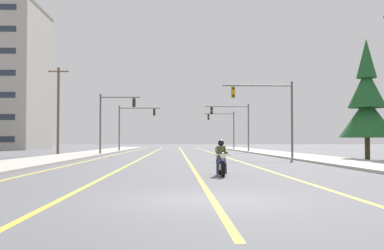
% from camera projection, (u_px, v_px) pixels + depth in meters
% --- Properties ---
extents(ground_plane, '(400.00, 400.00, 0.00)m').
position_uv_depth(ground_plane, '(209.00, 200.00, 11.66)').
color(ground_plane, '#5B5B60').
extents(lane_stripe_center, '(0.16, 100.00, 0.01)m').
position_uv_depth(lane_stripe_center, '(183.00, 153.00, 56.61)').
color(lane_stripe_center, yellow).
rests_on(lane_stripe_center, ground).
extents(lane_stripe_left, '(0.16, 100.00, 0.01)m').
position_uv_depth(lane_stripe_left, '(152.00, 153.00, 56.49)').
color(lane_stripe_left, yellow).
rests_on(lane_stripe_left, ground).
extents(lane_stripe_right, '(0.16, 100.00, 0.01)m').
position_uv_depth(lane_stripe_right, '(213.00, 153.00, 56.73)').
color(lane_stripe_right, yellow).
rests_on(lane_stripe_right, ground).
extents(lane_stripe_far_left, '(0.16, 100.00, 0.01)m').
position_uv_depth(lane_stripe_far_left, '(122.00, 153.00, 56.37)').
color(lane_stripe_far_left, yellow).
rests_on(lane_stripe_far_left, ground).
extents(sidewalk_kerb_right, '(4.40, 110.00, 0.14)m').
position_uv_depth(sidewalk_kerb_right, '(278.00, 154.00, 51.96)').
color(sidewalk_kerb_right, '#ADA89E').
rests_on(sidewalk_kerb_right, ground).
extents(sidewalk_kerb_left, '(4.40, 110.00, 0.14)m').
position_uv_depth(sidewalk_kerb_left, '(87.00, 154.00, 51.27)').
color(sidewalk_kerb_left, '#ADA89E').
rests_on(sidewalk_kerb_left, ground).
extents(motorcycle_with_rider, '(0.70, 2.19, 1.46)m').
position_uv_depth(motorcycle_with_rider, '(221.00, 161.00, 19.86)').
color(motorcycle_with_rider, black).
rests_on(motorcycle_with_rider, ground).
extents(traffic_signal_near_right, '(5.66, 0.37, 6.20)m').
position_uv_depth(traffic_signal_near_right, '(272.00, 107.00, 38.99)').
color(traffic_signal_near_right, '#56565B').
rests_on(traffic_signal_near_right, ground).
extents(traffic_signal_near_left, '(4.10, 0.38, 6.20)m').
position_uv_depth(traffic_signal_near_left, '(112.00, 115.00, 49.39)').
color(traffic_signal_near_left, '#56565B').
rests_on(traffic_signal_near_left, ground).
extents(traffic_signal_mid_right, '(5.70, 0.51, 6.20)m').
position_uv_depth(traffic_signal_mid_right, '(236.00, 120.00, 62.63)').
color(traffic_signal_mid_right, '#56565B').
rests_on(traffic_signal_mid_right, ground).
extents(traffic_signal_mid_left, '(5.65, 0.48, 6.20)m').
position_uv_depth(traffic_signal_mid_left, '(131.00, 121.00, 65.71)').
color(traffic_signal_mid_left, '#56565B').
rests_on(traffic_signal_mid_left, ground).
extents(traffic_signal_far_right, '(4.96, 0.54, 6.20)m').
position_uv_depth(traffic_signal_far_right, '(225.00, 124.00, 79.02)').
color(traffic_signal_far_right, '#56565B').
rests_on(traffic_signal_far_right, ground).
extents(utility_pole_left_near, '(2.06, 0.26, 8.94)m').
position_uv_depth(utility_pole_left_near, '(58.00, 109.00, 49.82)').
color(utility_pole_left_near, brown).
rests_on(utility_pole_left_near, ground).
extents(conifer_tree_right_verge_near, '(4.09, 4.09, 9.01)m').
position_uv_depth(conifer_tree_right_verge_near, '(367.00, 104.00, 35.96)').
color(conifer_tree_right_verge_near, '#4C3828').
rests_on(conifer_tree_right_verge_near, ground).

